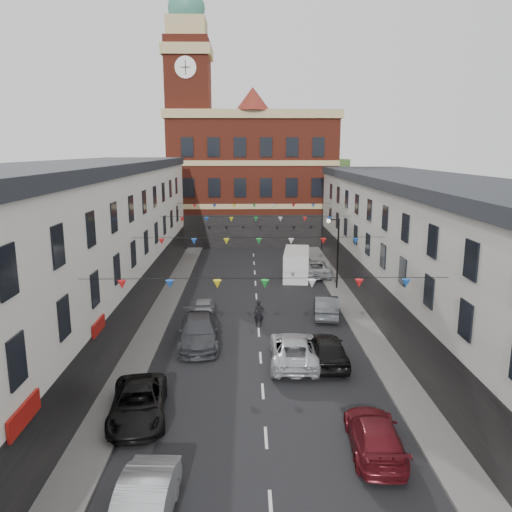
{
  "coord_description": "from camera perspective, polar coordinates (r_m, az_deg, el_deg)",
  "views": [
    {
      "loc": [
        -0.75,
        -26.31,
        11.49
      ],
      "look_at": [
        -0.11,
        7.8,
        4.22
      ],
      "focal_mm": 35.0,
      "sensor_mm": 36.0,
      "label": 1
    }
  ],
  "objects": [
    {
      "name": "ground",
      "position": [
        28.72,
        0.52,
        -11.55
      ],
      "size": [
        160.0,
        160.0,
        0.0
      ],
      "primitive_type": "plane",
      "color": "black",
      "rests_on": "ground"
    },
    {
      "name": "pavement_left",
      "position": [
        31.14,
        -12.58,
        -9.77
      ],
      "size": [
        1.8,
        64.0,
        0.15
      ],
      "primitive_type": "cube",
      "color": "#605E5B",
      "rests_on": "ground"
    },
    {
      "name": "pavement_right",
      "position": [
        31.47,
        13.26,
        -9.57
      ],
      "size": [
        1.8,
        64.0,
        0.15
      ],
      "primitive_type": "cube",
      "color": "#605E5B",
      "rests_on": "ground"
    },
    {
      "name": "terrace_left",
      "position": [
        30.09,
        -22.56,
        -0.68
      ],
      "size": [
        8.4,
        56.0,
        10.7
      ],
      "color": "silver",
      "rests_on": "ground"
    },
    {
      "name": "terrace_right",
      "position": [
        30.77,
        22.99,
        -1.4
      ],
      "size": [
        8.4,
        56.0,
        9.7
      ],
      "color": "silver",
      "rests_on": "ground"
    },
    {
      "name": "civic_building",
      "position": [
        64.35,
        -0.42,
        9.05
      ],
      "size": [
        20.6,
        13.3,
        18.5
      ],
      "color": "maroon",
      "rests_on": "ground"
    },
    {
      "name": "clock_tower",
      "position": [
        61.77,
        -7.62,
        15.13
      ],
      "size": [
        5.6,
        5.6,
        30.0
      ],
      "color": "maroon",
      "rests_on": "ground"
    },
    {
      "name": "distant_hill",
      "position": [
        88.61,
        -3.21,
        7.82
      ],
      "size": [
        40.0,
        14.0,
        10.0
      ],
      "primitive_type": "cube",
      "color": "#335327",
      "rests_on": "ground"
    },
    {
      "name": "street_lamp",
      "position": [
        41.66,
        9.03,
        1.4
      ],
      "size": [
        1.1,
        0.36,
        6.0
      ],
      "color": "black",
      "rests_on": "ground"
    },
    {
      "name": "car_left_b",
      "position": [
        17.39,
        -12.85,
        -26.36
      ],
      "size": [
        1.84,
        4.74,
        1.54
      ],
      "primitive_type": "imported",
      "rotation": [
        0.0,
        0.0,
        -0.04
      ],
      "color": "#ADB1B5",
      "rests_on": "ground"
    },
    {
      "name": "car_left_c",
      "position": [
        23.16,
        -13.31,
        -16.06
      ],
      "size": [
        2.98,
        5.35,
        1.42
      ],
      "primitive_type": "imported",
      "rotation": [
        0.0,
        0.0,
        0.13
      ],
      "color": "black",
      "rests_on": "ground"
    },
    {
      "name": "car_left_d",
      "position": [
        30.43,
        -6.6,
        -8.56
      ],
      "size": [
        2.77,
        5.86,
        1.65
      ],
      "primitive_type": "imported",
      "rotation": [
        0.0,
        0.0,
        0.08
      ],
      "color": "#3C3F43",
      "rests_on": "ground"
    },
    {
      "name": "car_left_e",
      "position": [
        34.74,
        -6.07,
        -6.21
      ],
      "size": [
        1.7,
        3.89,
        1.3
      ],
      "primitive_type": "imported",
      "rotation": [
        0.0,
        0.0,
        0.04
      ],
      "color": "#9B9DA4",
      "rests_on": "ground"
    },
    {
      "name": "car_right_c",
      "position": [
        20.99,
        13.39,
        -19.28
      ],
      "size": [
        2.23,
        4.87,
        1.38
      ],
      "primitive_type": "imported",
      "rotation": [
        0.0,
        0.0,
        3.08
      ],
      "color": "maroon",
      "rests_on": "ground"
    },
    {
      "name": "car_right_d",
      "position": [
        28.0,
        8.08,
        -10.48
      ],
      "size": [
        2.06,
        4.89,
        1.65
      ],
      "primitive_type": "imported",
      "rotation": [
        0.0,
        0.0,
        3.16
      ],
      "color": "black",
      "rests_on": "ground"
    },
    {
      "name": "car_right_e",
      "position": [
        35.55,
        8.04,
        -5.67
      ],
      "size": [
        2.19,
        4.72,
        1.5
      ],
      "primitive_type": "imported",
      "rotation": [
        0.0,
        0.0,
        3.01
      ],
      "color": "#4C5054",
      "rests_on": "ground"
    },
    {
      "name": "car_right_f",
      "position": [
        46.59,
        6.66,
        -1.35
      ],
      "size": [
        2.57,
        5.52,
        1.53
      ],
      "primitive_type": "imported",
      "rotation": [
        0.0,
        0.0,
        3.15
      ],
      "color": "#AFB1B4",
      "rests_on": "ground"
    },
    {
      "name": "moving_car",
      "position": [
        27.89,
        4.33,
        -10.62
      ],
      "size": [
        2.77,
        5.6,
        1.53
      ],
      "primitive_type": "imported",
      "rotation": [
        0.0,
        0.0,
        3.1
      ],
      "color": "silver",
      "rests_on": "ground"
    },
    {
      "name": "white_van",
      "position": [
        45.8,
        4.65,
        -0.91
      ],
      "size": [
        2.89,
        5.93,
        2.52
      ],
      "primitive_type": "cube",
      "rotation": [
        0.0,
        0.0,
        -0.13
      ],
      "color": "silver",
      "rests_on": "ground"
    },
    {
      "name": "pedestrian",
      "position": [
        33.18,
        0.32,
        -6.6
      ],
      "size": [
        0.68,
        0.47,
        1.77
      ],
      "primitive_type": "imported",
      "rotation": [
        0.0,
        0.0,
        -0.08
      ],
      "color": "black",
      "rests_on": "ground"
    }
  ]
}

